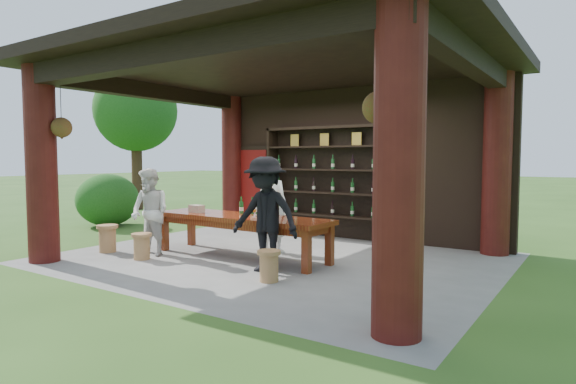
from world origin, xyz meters
The scene contains 15 objects.
ground centered at (0.00, 0.00, 0.00)m, with size 90.00×90.00×0.00m, color #2D5119.
pavilion centered at (-0.01, 0.43, 2.13)m, with size 7.50×6.00×3.60m.
wine_shelf centered at (-0.42, 2.45, 1.23)m, with size 2.80×0.43×2.46m.
tasting_table centered at (-0.57, -0.27, 0.63)m, with size 3.51×0.99×0.75m.
stool_near_left centered at (-1.89, -1.37, 0.24)m, with size 0.35×0.35×0.46m.
stool_near_right centered at (0.85, -1.37, 0.24)m, with size 0.34×0.34×0.45m.
stool_far_left centered at (-2.96, -1.29, 0.27)m, with size 0.39×0.39×0.51m.
host centered at (-0.38, 0.46, 0.85)m, with size 0.62×0.41×1.70m, color white.
guest_woman centered at (-2.04, -1.04, 0.79)m, with size 0.77×0.60×1.58m, color silver.
guest_man centered at (0.44, -0.90, 0.89)m, with size 1.16×0.66×1.79m, color black.
table_bottles centered at (-0.58, 0.03, 0.90)m, with size 0.42×0.13×0.31m.
table_glasses centered at (0.02, -0.23, 0.82)m, with size 0.88×0.34×0.15m.
napkin_basket centered at (-1.54, -0.37, 0.82)m, with size 0.26×0.18×0.14m, color #BF6672.
shrubs centered at (1.29, 0.68, 0.55)m, with size 14.34×8.36×1.36m.
trees centered at (3.45, 1.31, 3.37)m, with size 22.13×10.27×4.80m.
Camera 1 is at (4.83, -6.86, 1.76)m, focal length 30.00 mm.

